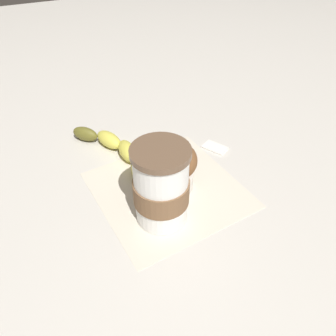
# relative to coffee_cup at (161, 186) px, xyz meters

# --- Properties ---
(ground_plane) EXTENTS (3.00, 3.00, 0.00)m
(ground_plane) POSITION_rel_coffee_cup_xyz_m (0.05, -0.04, -0.07)
(ground_plane) COLOR beige
(paper_napkin) EXTENTS (0.27, 0.27, 0.00)m
(paper_napkin) POSITION_rel_coffee_cup_xyz_m (0.05, -0.04, -0.07)
(paper_napkin) COLOR beige
(paper_napkin) RESTS_ON ground_plane
(coffee_cup) EXTENTS (0.09, 0.09, 0.14)m
(coffee_cup) POSITION_rel_coffee_cup_xyz_m (0.00, 0.00, 0.00)
(coffee_cup) COLOR white
(coffee_cup) RESTS_ON paper_napkin
(muffin) EXTENTS (0.08, 0.08, 0.10)m
(muffin) POSITION_rel_coffee_cup_xyz_m (0.05, -0.05, -0.02)
(muffin) COLOR white
(muffin) RESTS_ON paper_napkin
(banana) EXTENTS (0.22, 0.11, 0.03)m
(banana) POSITION_rel_coffee_cup_xyz_m (0.20, 0.01, -0.05)
(banana) COLOR #D6CC4C
(banana) RESTS_ON paper_napkin
(sugar_packet) EXTENTS (0.06, 0.05, 0.01)m
(sugar_packet) POSITION_rel_coffee_cup_xyz_m (0.13, -0.18, -0.07)
(sugar_packet) COLOR white
(sugar_packet) RESTS_ON ground_plane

